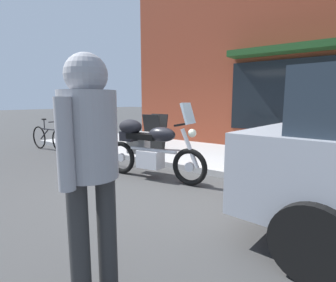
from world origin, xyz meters
name	(u,v)px	position (x,y,z in m)	size (l,w,h in m)	color
ground_plane	(163,189)	(0.00, 0.00, 0.00)	(80.00, 80.00, 0.00)	#3A3A3A
touring_motorcycle	(148,146)	(-0.63, 0.38, 0.60)	(2.13, 0.62, 1.40)	black
parked_bicycle	(93,146)	(-2.53, 0.62, 0.37)	(1.66, 0.53, 0.93)	black
pedestrian_walking	(89,150)	(1.04, -2.16, 1.10)	(0.47, 0.54, 1.74)	#303030
sandwich_board_sign	(155,132)	(-1.87, 2.13, 0.60)	(0.55, 0.42, 0.95)	black
second_bicycle_by_cafe	(49,138)	(-4.69, 0.73, 0.37)	(1.73, 0.48, 0.93)	black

